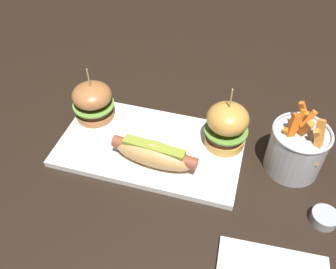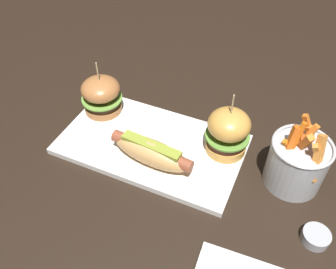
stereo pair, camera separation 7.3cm
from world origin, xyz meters
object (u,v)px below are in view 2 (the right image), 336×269
at_px(hot_dog, 151,152).
at_px(sauce_ramekin, 316,237).
at_px(slider_left, 101,95).
at_px(slider_right, 228,132).
at_px(platter_main, 152,144).
at_px(fries_bucket, 297,162).

xyz_separation_m(hot_dog, sauce_ramekin, (0.34, -0.04, -0.03)).
relative_size(slider_left, slider_right, 0.90).
distance_m(slider_left, slider_right, 0.31).
bearing_deg(platter_main, slider_right, 16.97).
distance_m(hot_dog, slider_left, 0.20).
relative_size(hot_dog, fries_bucket, 1.20).
distance_m(platter_main, slider_right, 0.17).
height_order(platter_main, fries_bucket, fries_bucket).
height_order(platter_main, slider_right, slider_right).
relative_size(hot_dog, slider_right, 1.24).
xyz_separation_m(platter_main, sauce_ramekin, (0.36, -0.09, 0.00)).
bearing_deg(hot_dog, fries_bucket, 16.03).
distance_m(hot_dog, slider_right, 0.16).
distance_m(hot_dog, sauce_ramekin, 0.34).
xyz_separation_m(hot_dog, slider_left, (-0.18, 0.10, 0.02)).
bearing_deg(platter_main, hot_dog, -63.37).
xyz_separation_m(slider_left, sauce_ramekin, (0.51, -0.14, -0.05)).
xyz_separation_m(fries_bucket, sauce_ramekin, (0.06, -0.12, -0.04)).
xyz_separation_m(platter_main, fries_bucket, (0.30, 0.03, 0.05)).
bearing_deg(slider_right, platter_main, -163.03).
relative_size(platter_main, slider_left, 2.99).
xyz_separation_m(slider_left, fries_bucket, (0.45, -0.02, -0.00)).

